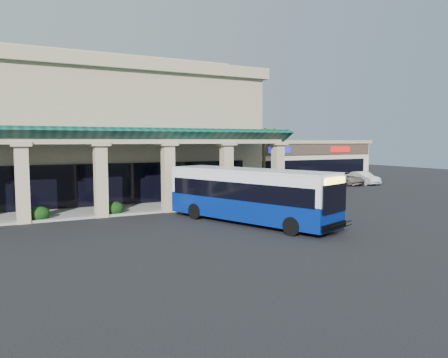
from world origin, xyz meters
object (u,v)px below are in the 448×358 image
car_silver (265,180)px  car_gray (343,178)px  car_white (283,179)px  car_red (326,180)px  car_extra (363,178)px  transit_bus (250,196)px  pedestrian (321,205)px

car_silver → car_gray: size_ratio=1.03×
car_silver → car_gray: car_silver is taller
car_white → car_red: bearing=-3.6°
car_silver → car_extra: (11.90, -1.63, -0.17)m
transit_bus → car_extra: (23.20, 13.90, -0.89)m
car_red → car_extra: 5.16m
car_gray → pedestrian: bearing=-141.1°
car_red → car_silver: bearing=147.4°
car_silver → car_extra: car_silver is taller
car_red → car_white: bearing=138.7°
car_extra → car_silver: bearing=176.1°
transit_bus → car_silver: size_ratio=2.24×
car_silver → car_extra: 12.01m
car_silver → car_white: (2.41, 0.22, -0.08)m
car_white → car_red: size_ratio=1.04×
pedestrian → car_red: size_ratio=0.36×
car_gray → car_silver: bearing=170.0°
pedestrian → car_gray: size_ratio=0.33×
car_extra → pedestrian: bearing=-137.8°
car_silver → car_extra: size_ratio=1.20×
car_red → car_gray: bearing=-11.9°
pedestrian → car_white: (8.67, 16.16, -0.03)m
car_gray → transit_bus: bearing=-149.6°
transit_bus → car_silver: 19.23m
transit_bus → car_extra: bearing=11.1°
pedestrian → car_silver: bearing=22.9°
pedestrian → car_red: 19.51m
pedestrian → transit_bus: bearing=129.7°
car_white → car_red: 4.62m
transit_bus → car_gray: transit_bus is taller
car_red → car_extra: size_ratio=1.08×
car_silver → car_red: bearing=10.0°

